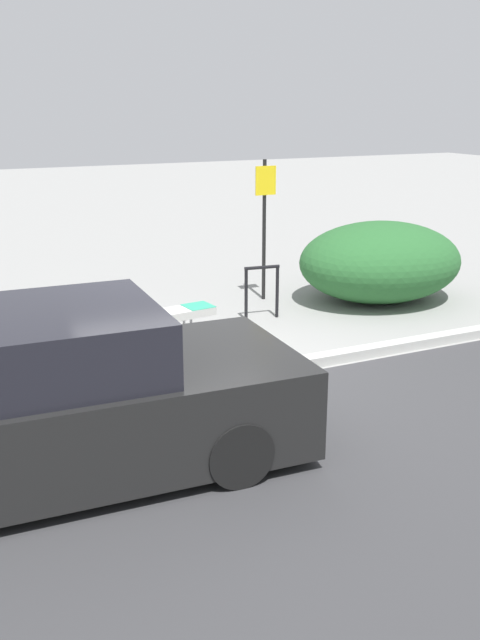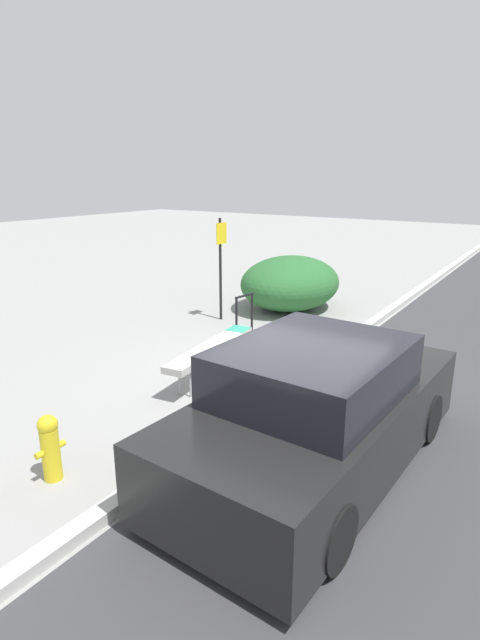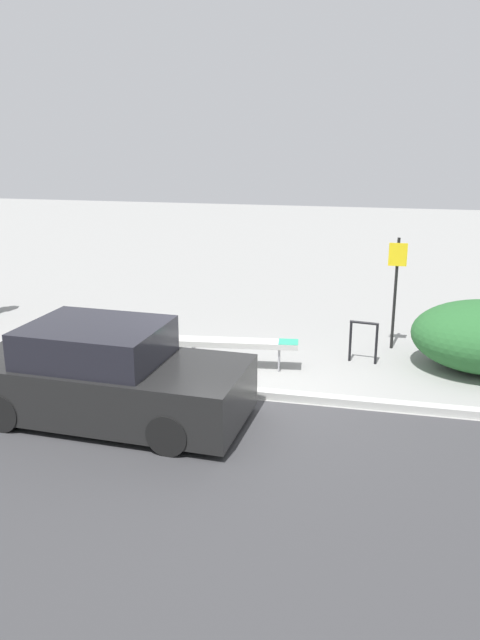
% 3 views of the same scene
% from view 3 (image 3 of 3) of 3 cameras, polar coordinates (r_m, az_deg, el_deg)
% --- Properties ---
extents(ground_plane, '(60.00, 60.00, 0.00)m').
position_cam_3_polar(ground_plane, '(10.64, 0.46, -6.91)').
color(ground_plane, gray).
extents(road_strip, '(60.00, 10.00, 0.01)m').
position_cam_3_polar(road_strip, '(6.45, -10.70, -24.75)').
color(road_strip, '#38383A').
rests_on(road_strip, ground_plane).
extents(curb, '(60.00, 0.20, 0.13)m').
position_cam_3_polar(curb, '(10.62, 0.46, -6.59)').
color(curb, '#B7B7B2').
rests_on(curb, ground_plane).
extents(bench, '(2.34, 0.63, 0.56)m').
position_cam_3_polar(bench, '(11.68, -0.30, -2.14)').
color(bench, '#99999E').
rests_on(bench, ground_plane).
extents(bike_rack, '(0.55, 0.12, 0.83)m').
position_cam_3_polar(bike_rack, '(12.21, 11.23, -1.60)').
color(bike_rack, black).
rests_on(bike_rack, ground_plane).
extents(sign_post, '(0.36, 0.08, 2.30)m').
position_cam_3_polar(sign_post, '(12.93, 14.06, 3.29)').
color(sign_post, black).
rests_on(sign_post, ground_plane).
extents(fire_hydrant, '(0.36, 0.22, 0.77)m').
position_cam_3_polar(fire_hydrant, '(12.62, -15.21, -1.73)').
color(fire_hydrant, gold).
rests_on(fire_hydrant, ground_plane).
extents(parked_car_near, '(4.35, 2.03, 1.50)m').
position_cam_3_polar(parked_car_near, '(9.82, -12.17, -5.10)').
color(parked_car_near, black).
rests_on(parked_car_near, ground_plane).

